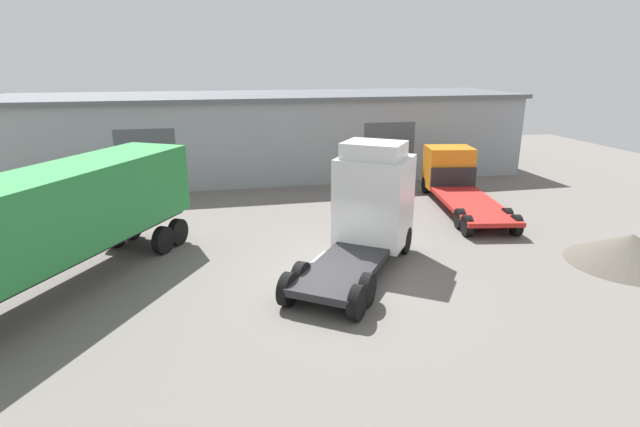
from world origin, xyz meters
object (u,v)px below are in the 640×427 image
at_px(container_trailer_green, 50,218).
at_px(gravel_pile, 630,249).
at_px(tractor_unit_white, 369,206).
at_px(flatbed_truck_orange, 455,178).

distance_m(container_trailer_green, gravel_pile, 19.81).
distance_m(tractor_unit_white, flatbed_truck_orange, 9.66).
height_order(tractor_unit_white, gravel_pile, tractor_unit_white).
distance_m(tractor_unit_white, gravel_pile, 9.62).
xyz_separation_m(flatbed_truck_orange, gravel_pile, (2.32, -9.25, -0.69)).
relative_size(tractor_unit_white, container_trailer_green, 0.61).
bearing_deg(tractor_unit_white, container_trailer_green, 129.04).
distance_m(tractor_unit_white, container_trailer_green, 10.49).
relative_size(container_trailer_green, flatbed_truck_orange, 1.32).
bearing_deg(gravel_pile, flatbed_truck_orange, 104.07).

